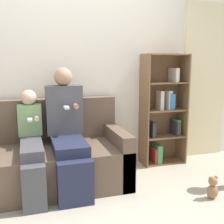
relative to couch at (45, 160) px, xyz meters
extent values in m
plane|color=#B2A893|center=(0.39, -0.54, -0.30)|extent=(14.00, 14.00, 0.00)
cube|color=silver|center=(0.39, 0.47, 0.98)|extent=(10.00, 0.06, 2.55)
cube|color=beige|center=(2.32, 0.42, 0.80)|extent=(0.69, 0.04, 2.20)
cube|color=brown|center=(0.00, -0.11, -0.08)|extent=(1.81, 0.73, 0.45)
cube|color=brown|center=(0.00, 0.32, 0.17)|extent=(1.81, 0.15, 0.95)
cube|color=brown|center=(0.83, -0.11, 0.01)|extent=(0.15, 0.73, 0.61)
cube|color=#232842|center=(0.25, -0.54, -0.08)|extent=(0.35, 0.12, 0.45)
cube|color=#232842|center=(0.25, -0.22, 0.20)|extent=(0.35, 0.53, 0.11)
cube|color=#4C4C51|center=(0.25, 0.14, 0.54)|extent=(0.41, 0.18, 0.56)
sphere|color=tan|center=(0.25, 0.14, 0.92)|extent=(0.21, 0.21, 0.21)
cylinder|color=tan|center=(0.36, 0.00, 0.59)|extent=(0.05, 0.10, 0.05)
cube|color=white|center=(0.25, -0.05, 0.59)|extent=(0.05, 0.12, 0.02)
cube|color=#47474C|center=(-0.14, -0.54, -0.08)|extent=(0.22, 0.12, 0.45)
cube|color=#47474C|center=(-0.14, -0.18, 0.20)|extent=(0.22, 0.59, 0.11)
cube|color=#84AD70|center=(-0.14, 0.17, 0.43)|extent=(0.26, 0.12, 0.35)
sphere|color=beige|center=(-0.14, 0.17, 0.69)|extent=(0.17, 0.17, 0.17)
cylinder|color=beige|center=(-0.07, 0.06, 0.47)|extent=(0.05, 0.10, 0.05)
cube|color=white|center=(-0.14, 0.01, 0.47)|extent=(0.05, 0.12, 0.02)
cube|color=brown|center=(1.32, 0.28, 0.44)|extent=(0.02, 0.31, 1.48)
cube|color=brown|center=(1.89, 0.28, 0.44)|extent=(0.02, 0.31, 1.48)
cube|color=brown|center=(1.60, 0.42, 0.44)|extent=(0.59, 0.02, 1.48)
cube|color=brown|center=(1.60, 0.28, -0.29)|extent=(0.55, 0.27, 0.02)
cube|color=brown|center=(1.60, 0.28, 0.08)|extent=(0.55, 0.27, 0.02)
cube|color=brown|center=(1.60, 0.28, 0.44)|extent=(0.55, 0.27, 0.02)
cube|color=brown|center=(1.60, 0.28, 0.81)|extent=(0.55, 0.27, 0.02)
cube|color=brown|center=(1.60, 0.28, 1.17)|extent=(0.55, 0.27, 0.02)
cube|color=beige|center=(1.73, 0.28, 0.91)|extent=(0.05, 0.22, 0.18)
cube|color=#333338|center=(1.79, 0.28, 0.18)|extent=(0.04, 0.20, 0.20)
cube|color=#C63838|center=(1.48, 0.28, -0.18)|extent=(0.05, 0.19, 0.20)
cube|color=#429956|center=(1.52, 0.28, -0.16)|extent=(0.07, 0.22, 0.25)
cube|color=teal|center=(1.69, 0.28, 0.56)|extent=(0.07, 0.19, 0.21)
cube|color=#333338|center=(1.43, 0.28, 0.19)|extent=(0.05, 0.20, 0.21)
cube|color=beige|center=(1.66, 0.28, 0.58)|extent=(0.05, 0.15, 0.25)
cube|color=beige|center=(1.54, 0.28, 0.58)|extent=(0.05, 0.16, 0.25)
cube|color=#429956|center=(1.80, 0.28, 0.19)|extent=(0.05, 0.17, 0.22)
ellipsoid|color=#936B47|center=(1.61, -0.82, -0.22)|extent=(0.12, 0.10, 0.15)
sphere|color=#936B47|center=(1.61, -0.82, -0.11)|extent=(0.09, 0.09, 0.09)
sphere|color=#936B47|center=(1.58, -0.82, -0.07)|extent=(0.04, 0.04, 0.04)
sphere|color=#936B47|center=(1.64, -0.82, -0.07)|extent=(0.04, 0.04, 0.04)
camera|label=1|loc=(-0.17, -3.07, 1.10)|focal=45.00mm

